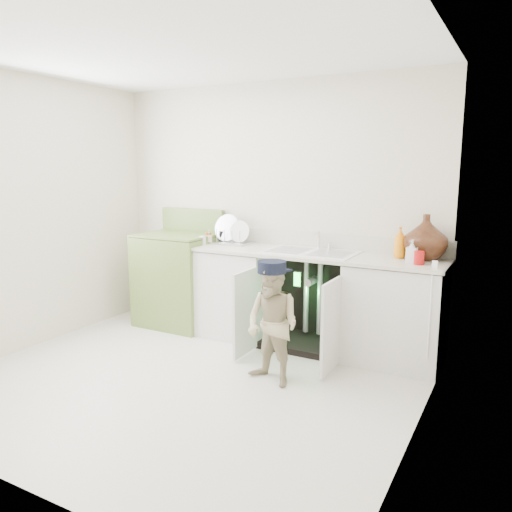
{
  "coord_description": "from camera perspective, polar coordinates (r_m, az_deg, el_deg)",
  "views": [
    {
      "loc": [
        2.27,
        -3.0,
        1.67
      ],
      "look_at": [
        0.26,
        0.7,
        0.92
      ],
      "focal_mm": 35.0,
      "sensor_mm": 36.0,
      "label": 1
    }
  ],
  "objects": [
    {
      "name": "ground",
      "position": [
        4.11,
        -8.1,
        -13.96
      ],
      "size": [
        3.5,
        3.5,
        0.0
      ],
      "primitive_type": "plane",
      "color": "beige",
      "rests_on": "ground"
    },
    {
      "name": "room_shell",
      "position": [
        3.78,
        -8.57,
        3.61
      ],
      "size": [
        6.0,
        5.5,
        1.26
      ],
      "color": "beige",
      "rests_on": "ground"
    },
    {
      "name": "counter_run",
      "position": [
        4.68,
        6.68,
        -4.6
      ],
      "size": [
        2.44,
        1.02,
        1.28
      ],
      "color": "silver",
      "rests_on": "ground"
    },
    {
      "name": "avocado_stove",
      "position": [
        5.4,
        -8.83,
        -2.48
      ],
      "size": [
        0.79,
        0.65,
        1.22
      ],
      "color": "olive",
      "rests_on": "ground"
    },
    {
      "name": "repair_worker",
      "position": [
        3.87,
        1.9,
        -7.67
      ],
      "size": [
        0.54,
        0.8,
        0.97
      ],
      "rotation": [
        0.0,
        0.0,
        -0.26
      ],
      "color": "tan",
      "rests_on": "ground"
    }
  ]
}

